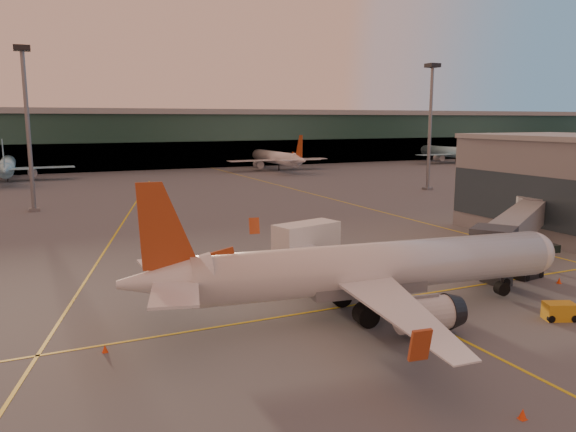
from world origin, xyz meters
name	(u,v)px	position (x,y,z in m)	size (l,w,h in m)	color
ground	(365,331)	(0.00, 0.00, 0.00)	(600.00, 600.00, 0.00)	#4C4F54
taxi_markings	(140,228)	(-7.32, 44.49, 0.01)	(100.12, 173.00, 0.01)	gold
terminal	(103,139)	(0.00, 141.79, 8.76)	(400.00, 20.00, 17.60)	#19382D
gate_building	(570,185)	(41.93, 17.93, 6.29)	(18.40, 22.40, 12.60)	slate
mast_west_near	(27,117)	(-20.00, 66.00, 14.86)	(2.40, 2.40, 25.60)	slate
mast_east_near	(430,117)	(55.00, 62.00, 14.86)	(2.40, 2.40, 25.60)	slate
distant_aircraft_row	(26,180)	(-21.00, 118.00, 0.00)	(290.00, 34.00, 13.00)	#85C5DE
main_airplane	(364,270)	(1.72, 3.02, 3.41)	(34.80, 31.47, 10.51)	silver
jet_bridge	(520,225)	(25.49, 10.38, 3.66)	(23.30, 16.76, 5.40)	slate
catering_truck	(307,245)	(2.96, 14.78, 2.78)	(6.77, 4.13, 4.89)	red
gpu_cart	(559,312)	(14.08, -4.13, 0.63)	(2.53, 2.05, 1.28)	gold
pushback_tug	(527,271)	(20.82, 4.91, 0.61)	(3.12, 1.98, 1.50)	black
cone_nose	(559,281)	(21.96, 2.37, 0.26)	(0.42, 0.42, 0.54)	#F53E0C
cone_tail	(105,349)	(-16.84, 3.79, 0.24)	(0.39, 0.39, 0.49)	#F53E0C
cone_wing_right	(523,414)	(0.67, -13.14, 0.26)	(0.43, 0.43, 0.55)	#F53E0C
cone_wing_left	(266,257)	(1.51, 21.47, 0.24)	(0.40, 0.40, 0.51)	#F53E0C
cone_fwd	(559,304)	(16.34, -2.30, 0.29)	(0.48, 0.48, 0.61)	#F53E0C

